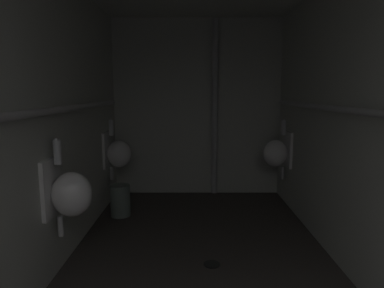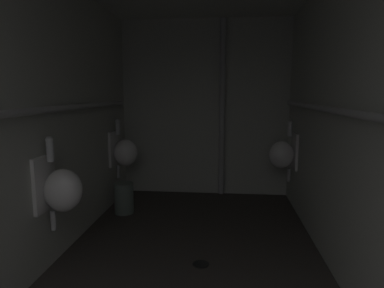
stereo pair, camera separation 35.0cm
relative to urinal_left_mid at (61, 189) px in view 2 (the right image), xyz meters
The scene contains 12 objects.
floor 1.22m from the urinal_left_mid, ahead, with size 2.40×4.61×0.08m, color #383330.
wall_left 0.55m from the urinal_left_mid, 169.30° to the right, with size 0.06×4.61×2.39m, color #BABDB2.
wall_right 2.22m from the urinal_left_mid, ahead, with size 0.06×4.61×2.39m, color #BABDB2.
wall_back 2.50m from the urinal_left_mid, 66.09° to the left, with size 2.40×0.06×2.39m, color #BABDB2.
urinal_left_mid is the anchor object (origin of this frame).
urinal_left_far 1.67m from the urinal_left_mid, 90.00° to the left, with size 0.32×0.30×0.76m.
urinal_right_mid 2.62m from the urinal_left_mid, 40.63° to the left, with size 0.32×0.30×0.76m.
supply_pipe_left 0.62m from the urinal_left_mid, 167.82° to the right, with size 0.06×3.83×0.06m.
supply_pipe_right 2.16m from the urinal_left_mid, ahead, with size 0.06×3.93×0.06m.
standpipe_back_wall 2.51m from the urinal_left_mid, 59.98° to the left, with size 0.08×0.08×2.34m, color #B2B2B2.
floor_drain 1.29m from the urinal_left_mid, ahead, with size 0.14×0.14×0.01m, color black.
waste_bin 1.40m from the urinal_left_mid, 85.88° to the left, with size 0.23×0.23×0.36m, color slate.
Camera 2 is at (0.28, -0.17, 1.42)m, focal length 31.64 mm.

